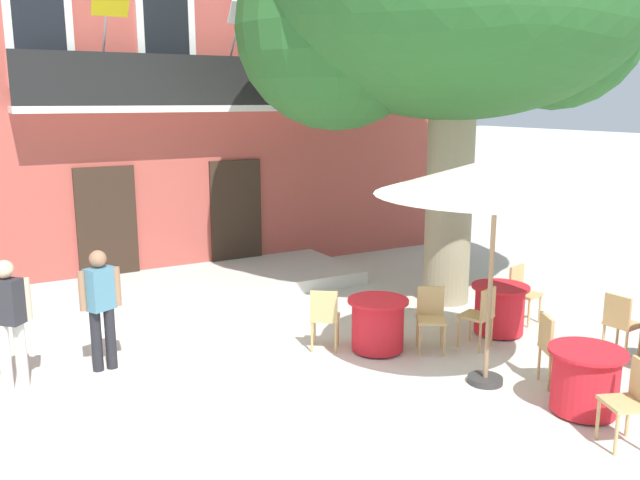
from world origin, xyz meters
TOP-DOWN VIEW (x-y plane):
  - ground_plane at (0.00, 0.00)m, footprint 120.00×120.00m
  - building_facade at (-0.46, 6.99)m, footprint 13.00×5.09m
  - entrance_step_platform at (-0.46, 3.86)m, footprint 6.14×2.29m
  - plane_tree at (3.10, 1.18)m, footprint 6.71×5.89m
  - cafe_table_near_tree at (0.78, -0.25)m, footprint 0.86×0.86m
  - cafe_chair_near_tree_0 at (0.13, 0.13)m, footprint 0.56×0.56m
  - cafe_chair_near_tree_1 at (1.45, -0.60)m, footprint 0.55×0.55m
  - cafe_chair_middle_1 at (3.53, -2.12)m, footprint 0.43×0.43m
  - cafe_table_front at (1.72, -3.00)m, footprint 0.86×0.86m
  - cafe_chair_front_0 at (1.51, -3.72)m, footprint 0.52×0.52m
  - cafe_chair_front_1 at (2.00, -2.30)m, footprint 0.54×0.54m
  - cafe_table_far_side at (2.79, -0.59)m, footprint 0.86×0.86m
  - cafe_chair_far_side_0 at (2.10, -0.91)m, footprint 0.51×0.51m
  - cafe_chair_far_side_1 at (3.50, -0.35)m, footprint 0.48×0.48m
  - cafe_umbrella at (1.33, -1.84)m, footprint 2.90×2.90m
  - pedestrian_near_entrance at (-3.83, 0.95)m, footprint 0.53×0.40m
  - pedestrian_mid_plaza at (-2.73, 1.01)m, footprint 0.53×0.35m

SIDE VIEW (x-z plane):
  - ground_plane at x=0.00m, z-range 0.00..0.00m
  - entrance_step_platform at x=-0.46m, z-range 0.00..0.25m
  - cafe_table_near_tree at x=0.78m, z-range 0.01..0.77m
  - cafe_table_front at x=1.72m, z-range 0.01..0.77m
  - cafe_table_far_side at x=2.79m, z-range 0.01..0.77m
  - cafe_chair_near_tree_0 at x=0.13m, z-range 0.07..0.98m
  - cafe_chair_near_tree_1 at x=1.45m, z-range 0.07..0.98m
  - cafe_chair_middle_1 at x=3.53m, z-range 0.07..0.98m
  - cafe_chair_front_0 at x=1.51m, z-range 0.07..0.98m
  - cafe_chair_front_1 at x=2.00m, z-range 0.07..0.98m
  - cafe_chair_far_side_0 at x=2.10m, z-range 0.07..0.98m
  - cafe_chair_far_side_1 at x=3.50m, z-range 0.07..0.98m
  - pedestrian_mid_plaza at x=-2.73m, z-range 0.10..1.72m
  - pedestrian_near_entrance at x=-3.83m, z-range 0.11..1.74m
  - cafe_umbrella at x=1.33m, z-range 1.19..4.04m
  - building_facade at x=-0.46m, z-range 0.00..7.50m
  - plane_tree at x=3.10m, z-range 1.43..8.52m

